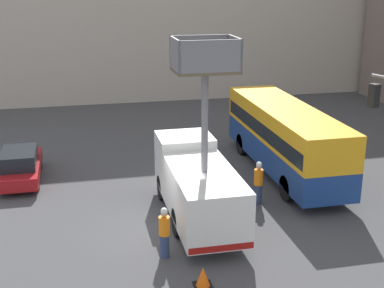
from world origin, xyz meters
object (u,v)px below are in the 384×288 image
Objects in this scene: city_bus at (285,135)px; utility_truck at (197,181)px; traffic_cone_near_truck at (203,277)px; road_worker_directing at (258,183)px; road_worker_near_truck at (164,233)px; parked_car_curbside at (20,165)px.

utility_truck is at bearing 138.61° from city_bus.
traffic_cone_near_truck is at bearing 155.23° from city_bus.
utility_truck reaches higher than road_worker_directing.
road_worker_directing is (4.56, 3.52, 0.02)m from road_worker_near_truck.
traffic_cone_near_truck is (-0.88, -4.58, -1.32)m from utility_truck.
utility_truck is 1.59× the size of parked_car_curbside.
utility_truck is 3.96× the size of road_worker_near_truck.
utility_truck is at bearing -32.69° from road_worker_directing.
road_worker_directing is at bearing -26.12° from parked_car_curbside.
city_bus is 4.10m from road_worker_directing.
utility_truck is 3.08m from road_worker_directing.
road_worker_near_truck is at bearing 144.14° from city_bus.
city_bus reaches higher than traffic_cone_near_truck.
utility_truck is 3.16m from road_worker_near_truck.
city_bus reaches higher than road_worker_directing.
road_worker_directing is 11.00m from parked_car_curbside.
utility_truck is 9.16m from parked_car_curbside.
city_bus is 2.24× the size of parked_car_curbside.
utility_truck is 4.85m from traffic_cone_near_truck.
city_bus reaches higher than parked_car_curbside.
city_bus is (5.23, 4.15, 0.29)m from utility_truck.
utility_truck reaches higher than parked_car_curbside.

